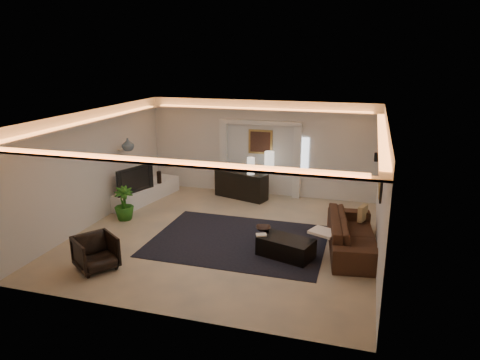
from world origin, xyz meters
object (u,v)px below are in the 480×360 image
(console, at_px, (241,185))
(sofa, at_px, (353,234))
(coffee_table, at_px, (286,248))
(armchair, at_px, (96,253))

(console, xyz_separation_m, sofa, (3.43, -2.87, -0.02))
(sofa, bearing_deg, console, 42.39)
(coffee_table, bearing_deg, sofa, 46.45)
(console, relative_size, coffee_table, 1.40)
(console, bearing_deg, coffee_table, -43.31)
(coffee_table, height_order, armchair, armchair)
(console, bearing_deg, sofa, -22.88)
(coffee_table, bearing_deg, console, 136.95)
(sofa, distance_m, coffee_table, 1.57)
(sofa, bearing_deg, coffee_table, 111.46)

